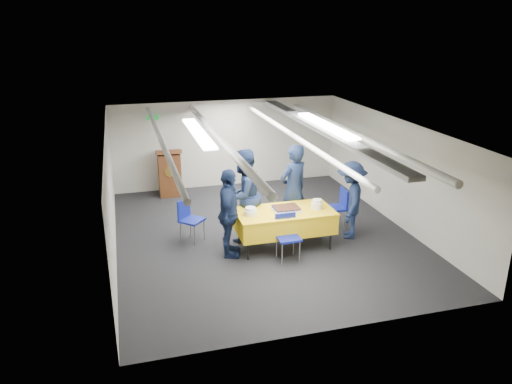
# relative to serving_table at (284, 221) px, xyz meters

# --- Properties ---
(ground) EXTENTS (7.00, 7.00, 0.00)m
(ground) POSITION_rel_serving_table_xyz_m (-0.23, 0.64, -0.56)
(ground) COLOR black
(ground) RESTS_ON ground
(room_shell) EXTENTS (6.00, 7.00, 2.30)m
(room_shell) POSITION_rel_serving_table_xyz_m (-0.14, 1.05, 1.25)
(room_shell) COLOR beige
(room_shell) RESTS_ON ground
(serving_table) EXTENTS (1.91, 0.96, 0.77)m
(serving_table) POSITION_rel_serving_table_xyz_m (0.00, 0.00, 0.00)
(serving_table) COLOR black
(serving_table) RESTS_ON ground
(sheet_cake) EXTENTS (0.52, 0.41, 0.09)m
(sheet_cake) POSITION_rel_serving_table_xyz_m (0.02, -0.03, 0.25)
(sheet_cake) COLOR white
(sheet_cake) RESTS_ON serving_table
(plate_stack_left) EXTENTS (0.25, 0.25, 0.16)m
(plate_stack_left) POSITION_rel_serving_table_xyz_m (-0.70, -0.05, 0.28)
(plate_stack_left) COLOR white
(plate_stack_left) RESTS_ON serving_table
(plate_stack_right) EXTENTS (0.22, 0.22, 0.18)m
(plate_stack_right) POSITION_rel_serving_table_xyz_m (0.65, -0.05, 0.30)
(plate_stack_right) COLOR white
(plate_stack_right) RESTS_ON serving_table
(podium) EXTENTS (0.62, 0.53, 1.25)m
(podium) POSITION_rel_serving_table_xyz_m (-1.83, 3.68, 0.05)
(podium) COLOR brown
(podium) RESTS_ON ground
(chair_near) EXTENTS (0.42, 0.42, 0.87)m
(chair_near) POSITION_rel_serving_table_xyz_m (-0.11, -0.47, -0.03)
(chair_near) COLOR gray
(chair_near) RESTS_ON ground
(chair_right) EXTENTS (0.44, 0.44, 0.87)m
(chair_right) POSITION_rel_serving_table_xyz_m (1.45, 0.63, -0.03)
(chair_right) COLOR gray
(chair_right) RESTS_ON ground
(chair_left) EXTENTS (0.59, 0.59, 0.87)m
(chair_left) POSITION_rel_serving_table_xyz_m (-1.77, 0.83, -0.03)
(chair_left) COLOR gray
(chair_left) RESTS_ON ground
(sailor_a) EXTENTS (0.82, 0.70, 1.91)m
(sailor_a) POSITION_rel_serving_table_xyz_m (0.41, 0.66, 0.39)
(sailor_a) COLOR black
(sailor_a) RESTS_ON ground
(sailor_b) EXTENTS (1.17, 1.12, 1.90)m
(sailor_b) POSITION_rel_serving_table_xyz_m (-0.69, 0.58, 0.39)
(sailor_b) COLOR black
(sailor_b) RESTS_ON ground
(sailor_c) EXTENTS (0.70, 1.09, 1.72)m
(sailor_c) POSITION_rel_serving_table_xyz_m (-1.13, -0.08, 0.30)
(sailor_c) COLOR black
(sailor_c) RESTS_ON ground
(sailor_d) EXTENTS (1.01, 1.20, 1.61)m
(sailor_d) POSITION_rel_serving_table_xyz_m (1.45, 0.11, 0.25)
(sailor_d) COLOR black
(sailor_d) RESTS_ON ground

